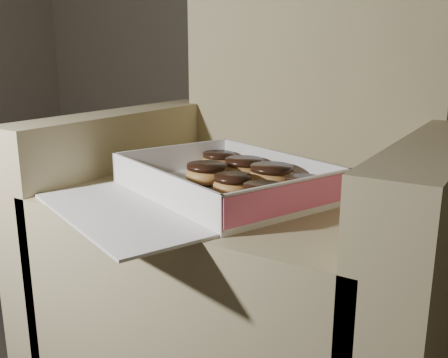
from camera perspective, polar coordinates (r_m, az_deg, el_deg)
name	(u,v)px	position (r m, az deg, el deg)	size (l,w,h in m)	color
armchair	(260,229)	(1.09, 4.15, -5.68)	(0.81, 0.68, 0.84)	tan
bakery_box	(207,190)	(0.92, -1.90, -1.30)	(0.51, 0.55, 0.06)	white
donut_a	(271,176)	(0.96, 5.42, 0.38)	(0.09, 0.09, 0.04)	#C18443
donut_b	(233,184)	(0.90, 1.05, -0.62)	(0.07, 0.07, 0.04)	#C18443
donut_c	(218,160)	(1.10, -0.66, 2.16)	(0.07, 0.07, 0.04)	#C18443
donut_d	(206,173)	(0.98, -2.05, 0.66)	(0.08, 0.08, 0.04)	#C18443
donut_e	(244,168)	(1.02, 2.26, 1.27)	(0.08, 0.08, 0.04)	#C18443
donut_f	(263,195)	(0.84, 4.51, -1.82)	(0.07, 0.07, 0.04)	#C18443
donut_g	(305,188)	(0.89, 9.25, -1.02)	(0.08, 0.08, 0.04)	#C18443
crumb_a	(191,191)	(0.93, -3.74, -1.40)	(0.01, 0.01, 0.00)	black
crumb_b	(134,182)	(1.01, -10.26, -0.30)	(0.01, 0.01, 0.00)	black
crumb_c	(158,192)	(0.93, -7.54, -1.51)	(0.01, 0.01, 0.00)	black
crumb_d	(171,180)	(1.01, -6.11, -0.11)	(0.01, 0.01, 0.00)	black
crumb_e	(190,206)	(0.84, -3.95, -3.04)	(0.01, 0.01, 0.00)	black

